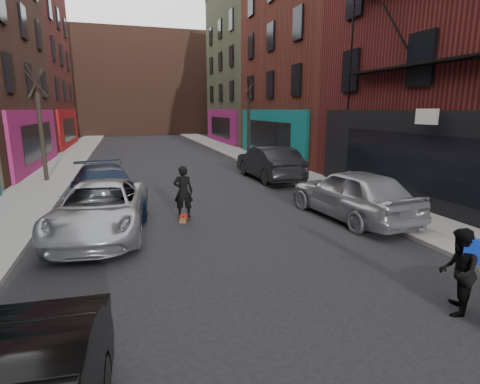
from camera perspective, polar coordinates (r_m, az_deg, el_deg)
sidewalk_left at (r=32.45m, az=-23.84°, el=5.31°), size 2.50×84.00×0.13m
sidewalk_right at (r=33.36m, az=-1.91°, el=6.53°), size 2.50×84.00×0.13m
buildings_right at (r=24.45m, az=25.93°, el=21.86°), size 12.00×56.00×16.00m
building_far at (r=58.19m, az=-15.19°, el=15.50°), size 40.00×10.00×14.00m
tree_left_far at (r=20.39m, az=-28.29°, el=10.62°), size 2.00×2.00×6.50m
tree_right_far at (r=27.42m, az=1.29°, el=12.50°), size 2.00×2.00×6.80m
parked_left_far at (r=11.49m, az=-20.49°, el=-2.38°), size 3.01×5.54×1.47m
parked_left_end at (r=13.95m, az=-19.96°, el=0.33°), size 2.83×5.56×1.55m
parked_right_far at (r=12.76m, az=16.72°, el=-0.21°), size 2.46×5.10×1.68m
parked_right_end at (r=19.29m, az=4.44°, el=4.49°), size 1.96×5.24×1.71m
skateboard at (r=12.37m, az=-8.50°, el=-3.99°), size 0.43×0.83×0.10m
skateboarder at (r=12.15m, az=-8.64°, el=0.05°), size 0.70×0.56×1.69m
pedestrian at (r=7.65m, az=30.35°, el=-10.35°), size 0.95×0.95×1.55m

